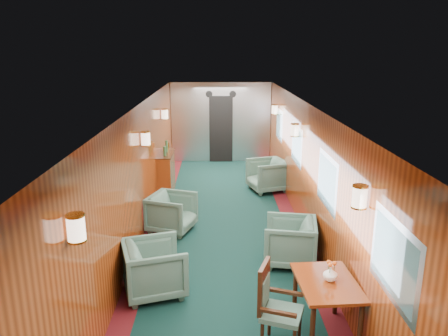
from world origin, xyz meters
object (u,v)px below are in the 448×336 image
dining_table (327,290)px  armchair_left_far (172,213)px  side_chair (274,303)px  armchair_right_far (267,175)px  credenza (166,173)px  armchair_left_near (155,268)px  armchair_right_near (290,242)px

dining_table → armchair_left_far: bearing=120.8°
dining_table → side_chair: bearing=-167.0°
dining_table → armchair_right_far: 5.57m
armchair_left_far → side_chair: bearing=-136.7°
armchair_left_far → credenza: bearing=28.4°
side_chair → armchair_right_far: (0.59, 5.75, -0.17)m
dining_table → side_chair: (-0.64, -0.19, -0.05)m
armchair_left_near → armchair_left_far: 2.19m
credenza → side_chair: bearing=-71.9°
side_chair → armchair_left_far: 3.68m
dining_table → credenza: bearing=111.5°
armchair_left_far → armchair_right_far: armchair_right_far is taller
side_chair → credenza: size_ratio=0.82×
dining_table → armchair_left_far: same height
side_chair → credenza: bearing=128.0°
armchair_left_near → armchair_right_far: 5.04m
dining_table → armchair_left_near: bearing=152.5°
armchair_left_far → armchair_right_far: (2.07, 2.39, 0.03)m
dining_table → side_chair: side_chair is taller
credenza → armchair_left_far: 2.29m
side_chair → armchair_right_far: 5.78m
armchair_right_near → credenza: bearing=-136.8°
armchair_right_near → dining_table: bearing=13.6°
credenza → armchair_left_near: 4.46m
credenza → armchair_right_near: size_ratio=1.55×
armchair_left_near → credenza: bearing=-12.9°
side_chair → armchair_right_far: bearing=104.1°
armchair_left_far → armchair_right_far: 3.16m
dining_table → credenza: (-2.48, 5.43, -0.10)m
armchair_right_near → armchair_right_far: size_ratio=0.96×
dining_table → armchair_left_near: (-2.16, 0.98, -0.23)m
dining_table → armchair_right_far: bearing=87.6°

